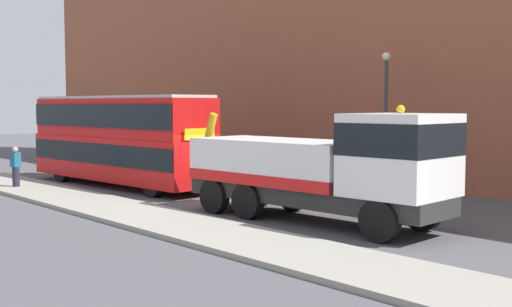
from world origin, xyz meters
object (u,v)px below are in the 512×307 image
double_decker_bus (120,137)px  recovery_tow_truck (323,167)px  pedestrian_onlooker (16,167)px  street_lamp (386,109)px

double_decker_bus → recovery_tow_truck: bearing=-3.4°
double_decker_bus → pedestrian_onlooker: bearing=-118.3°
recovery_tow_truck → double_decker_bus: size_ratio=0.92×
double_decker_bus → street_lamp: bearing=34.3°
recovery_tow_truck → street_lamp: street_lamp is taller
recovery_tow_truck → pedestrian_onlooker: 14.64m
recovery_tow_truck → street_lamp: size_ratio=1.75×
double_decker_bus → street_lamp: (9.25, 7.17, 1.24)m
double_decker_bus → street_lamp: 11.77m
recovery_tow_truck → pedestrian_onlooker: size_ratio=5.97×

